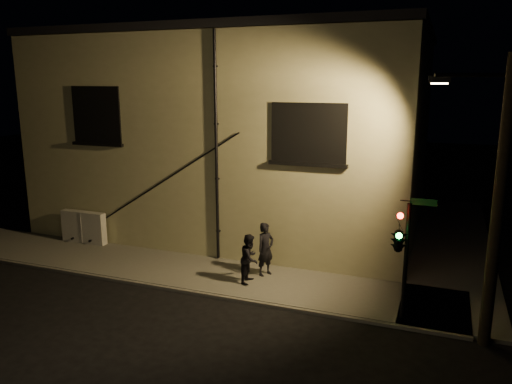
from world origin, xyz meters
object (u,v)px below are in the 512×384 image
at_px(traffic_signal, 399,239).
at_px(streetlamp_pole, 495,198).
at_px(utility_cabinet, 84,227).
at_px(pedestrian_b, 250,258).
at_px(pedestrian_a, 266,249).

relative_size(traffic_signal, streetlamp_pole, 0.48).
xyz_separation_m(utility_cabinet, pedestrian_b, (7.96, -1.43, 0.16)).
distance_m(utility_cabinet, pedestrian_a, 8.26).
relative_size(utility_cabinet, pedestrian_b, 1.22).
bearing_deg(streetlamp_pole, pedestrian_a, 162.54).
distance_m(pedestrian_a, traffic_signal, 5.05).
xyz_separation_m(pedestrian_a, streetlamp_pole, (6.74, -2.12, 2.84)).
relative_size(pedestrian_a, traffic_signal, 0.53).
relative_size(pedestrian_a, pedestrian_b, 1.12).
xyz_separation_m(pedestrian_b, traffic_signal, (4.79, -0.97, 1.53)).
relative_size(pedestrian_b, traffic_signal, 0.47).
relative_size(utility_cabinet, pedestrian_a, 1.09).
bearing_deg(utility_cabinet, pedestrian_b, -10.20).
bearing_deg(traffic_signal, streetlamp_pole, -9.42).
bearing_deg(pedestrian_a, utility_cabinet, 115.70).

